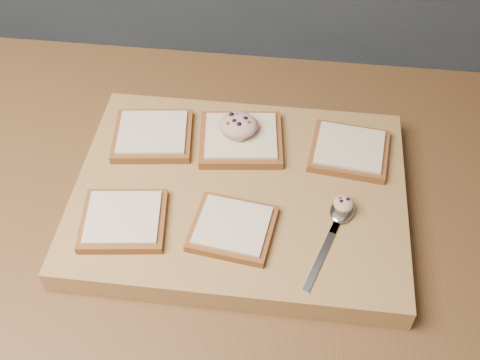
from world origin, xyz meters
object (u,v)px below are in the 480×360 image
Objects in this scene: cutting_board at (240,195)px; spoon at (339,216)px; tuna_salad_dollop at (239,125)px; bread_far_center at (241,139)px.

cutting_board is 2.88× the size of spoon.
tuna_salad_dollop is (-0.01, 0.10, 0.05)m from cutting_board.
tuna_salad_dollop reaches higher than cutting_board.
spoon is at bearing -41.25° from tuna_salad_dollop.
bread_far_center reaches higher than spoon.
cutting_board is at bearing -81.85° from tuna_salad_dollop.
bread_far_center is 0.20m from spoon.
spoon is (0.15, -0.13, -0.00)m from bread_far_center.
spoon is (0.15, -0.04, 0.02)m from cutting_board.
spoon reaches higher than cutting_board.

